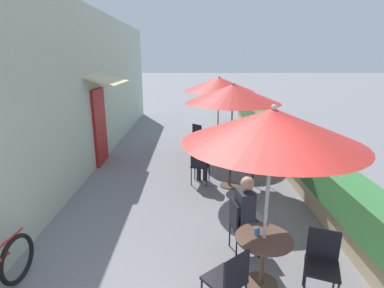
% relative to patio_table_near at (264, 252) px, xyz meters
% --- Properties ---
extents(cafe_facade_wall, '(0.98, 14.12, 4.20)m').
position_rel_patio_table_near_xyz_m(cafe_facade_wall, '(-3.63, 5.41, 1.59)').
color(cafe_facade_wall, '#B2C1AD').
rests_on(cafe_facade_wall, ground_plane).
extents(planter_hedge, '(0.60, 13.12, 1.01)m').
position_rel_patio_table_near_xyz_m(planter_hedge, '(1.66, 5.44, 0.04)').
color(planter_hedge, tan).
rests_on(planter_hedge, ground_plane).
extents(patio_table_near, '(0.73, 0.73, 0.71)m').
position_rel_patio_table_near_xyz_m(patio_table_near, '(0.00, 0.00, 0.00)').
color(patio_table_near, brown).
rests_on(patio_table_near, ground_plane).
extents(patio_umbrella_near, '(2.07, 2.07, 2.40)m').
position_rel_patio_table_near_xyz_m(patio_umbrella_near, '(-0.00, -0.00, 1.65)').
color(patio_umbrella_near, '#B7B7BC').
rests_on(patio_umbrella_near, ground_plane).
extents(cafe_chair_near_left, '(0.46, 0.46, 0.87)m').
position_rel_patio_table_near_xyz_m(cafe_chair_near_left, '(-0.19, 0.68, 0.02)').
color(cafe_chair_near_left, black).
rests_on(cafe_chair_near_left, ground_plane).
extents(seated_patron_near_left, '(0.45, 0.38, 1.25)m').
position_rel_patio_table_near_xyz_m(seated_patron_near_left, '(-0.08, 0.70, 0.19)').
color(seated_patron_near_left, '#23232D').
rests_on(seated_patron_near_left, ground_plane).
extents(cafe_chair_near_right, '(0.56, 0.56, 0.87)m').
position_rel_patio_table_near_xyz_m(cafe_chair_near_right, '(-0.50, -0.50, 0.02)').
color(cafe_chair_near_right, black).
rests_on(cafe_chair_near_right, ground_plane).
extents(cafe_chair_near_back, '(0.52, 0.52, 0.87)m').
position_rel_patio_table_near_xyz_m(cafe_chair_near_back, '(0.68, -0.18, 0.02)').
color(cafe_chair_near_back, black).
rests_on(cafe_chair_near_back, ground_plane).
extents(coffee_cup_near, '(0.07, 0.07, 0.09)m').
position_rel_patio_table_near_xyz_m(coffee_cup_near, '(-0.08, 0.06, 0.26)').
color(coffee_cup_near, teal).
rests_on(coffee_cup_near, patio_table_near).
extents(patio_table_mid, '(0.73, 0.73, 0.71)m').
position_rel_patio_table_near_xyz_m(patio_table_mid, '(-0.03, 3.19, 0.00)').
color(patio_table_mid, brown).
rests_on(patio_table_mid, ground_plane).
extents(patio_umbrella_mid, '(2.07, 2.07, 2.40)m').
position_rel_patio_table_near_xyz_m(patio_umbrella_mid, '(-0.03, 3.19, 1.65)').
color(patio_umbrella_mid, '#B7B7BC').
rests_on(patio_umbrella_mid, ground_plane).
extents(cafe_chair_mid_left, '(0.49, 0.49, 0.87)m').
position_rel_patio_table_near_xyz_m(cafe_chair_mid_left, '(-0.73, 3.28, 0.02)').
color(cafe_chair_mid_left, black).
rests_on(cafe_chair_mid_left, ground_plane).
extents(seated_patron_mid_left, '(0.41, 0.47, 1.25)m').
position_rel_patio_table_near_xyz_m(seated_patron_mid_left, '(-0.71, 3.39, 0.19)').
color(seated_patron_mid_left, '#23232D').
rests_on(seated_patron_mid_left, ground_plane).
extents(cafe_chair_mid_right, '(0.49, 0.49, 0.87)m').
position_rel_patio_table_near_xyz_m(cafe_chair_mid_right, '(0.67, 3.09, 0.02)').
color(cafe_chair_mid_right, black).
rests_on(cafe_chair_mid_right, ground_plane).
extents(coffee_cup_mid, '(0.07, 0.07, 0.09)m').
position_rel_patio_table_near_xyz_m(coffee_cup_mid, '(-0.00, 3.11, 0.26)').
color(coffee_cup_mid, '#232328').
rests_on(coffee_cup_mid, patio_table_mid).
extents(patio_table_far, '(0.73, 0.73, 0.71)m').
position_rel_patio_table_near_xyz_m(patio_table_far, '(-0.12, 5.60, 0.00)').
color(patio_table_far, brown).
rests_on(patio_table_far, ground_plane).
extents(patio_umbrella_far, '(2.07, 2.07, 2.40)m').
position_rel_patio_table_near_xyz_m(patio_umbrella_far, '(-0.12, 5.60, 1.65)').
color(patio_umbrella_far, '#B7B7BC').
rests_on(patio_umbrella_far, ground_plane).
extents(cafe_chair_far_left, '(0.49, 0.49, 0.87)m').
position_rel_patio_table_near_xyz_m(cafe_chair_far_left, '(0.53, 5.87, 0.02)').
color(cafe_chair_far_left, black).
rests_on(cafe_chair_far_left, ground_plane).
extents(cafe_chair_far_right, '(0.57, 0.57, 0.87)m').
position_rel_patio_table_near_xyz_m(cafe_chair_far_right, '(-0.68, 6.04, 0.02)').
color(cafe_chair_far_right, black).
rests_on(cafe_chair_far_right, ground_plane).
extents(cafe_chair_far_back, '(0.49, 0.49, 0.87)m').
position_rel_patio_table_near_xyz_m(cafe_chair_far_back, '(-0.22, 4.90, 0.02)').
color(cafe_chair_far_back, black).
rests_on(cafe_chair_far_back, ground_plane).
extents(coffee_cup_far, '(0.07, 0.07, 0.09)m').
position_rel_patio_table_near_xyz_m(coffee_cup_far, '(-0.14, 5.49, 0.26)').
color(coffee_cup_far, teal).
rests_on(coffee_cup_far, patio_table_far).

